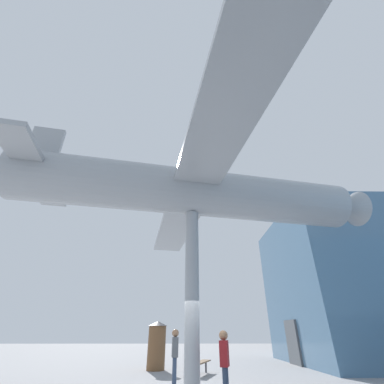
% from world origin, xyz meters
% --- Properties ---
extents(support_pylon_central, '(0.46, 0.46, 5.52)m').
position_xyz_m(support_pylon_central, '(0.00, 0.00, 2.76)').
color(support_pylon_central, '#999EA3').
rests_on(support_pylon_central, ground_plane).
extents(suspended_airplane, '(15.98, 14.20, 3.03)m').
position_xyz_m(suspended_airplane, '(-0.04, 0.22, 6.43)').
color(suspended_airplane, '#93999E').
rests_on(suspended_airplane, support_pylon_central).
extents(visitor_person, '(0.44, 0.32, 1.70)m').
position_xyz_m(visitor_person, '(0.24, 0.90, 0.98)').
color(visitor_person, '#2D3D56').
rests_on(visitor_person, ground_plane).
extents(visitor_second, '(0.42, 0.26, 1.75)m').
position_xyz_m(visitor_second, '(-2.46, -0.60, 1.01)').
color(visitor_second, '#2D3D56').
rests_on(visitor_second, ground_plane).
extents(plaza_bench, '(1.82, 0.95, 0.50)m').
position_xyz_m(plaza_bench, '(-5.01, 0.51, 0.44)').
color(plaza_bench, brown).
rests_on(plaza_bench, ground_plane).
extents(info_kiosk, '(1.03, 1.03, 2.16)m').
position_xyz_m(info_kiosk, '(-6.51, -1.70, 1.11)').
color(info_kiosk, brown).
rests_on(info_kiosk, ground_plane).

